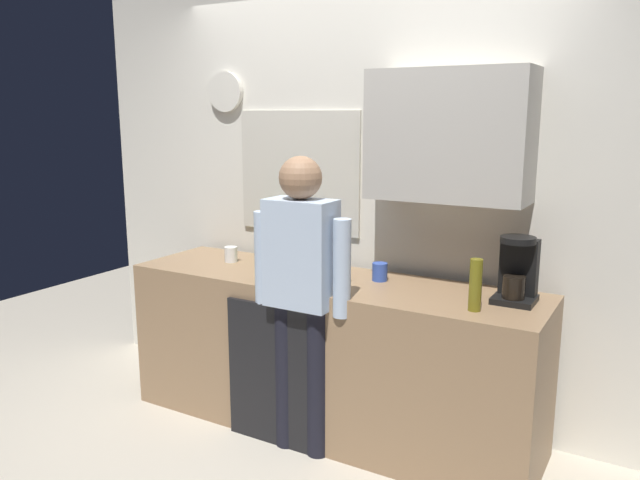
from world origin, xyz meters
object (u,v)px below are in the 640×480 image
cup_yellow_cup (283,263)px  cup_white_mug (231,254)px  person_at_sink (301,282)px  bottle_clear_soda (269,239)px  coffee_maker (517,272)px  potted_plant (279,261)px  bottle_olive_oil (475,285)px  bottle_dark_sauce (307,269)px  storage_canister (290,250)px  cup_blue_mug (380,272)px  mixing_bowl (323,262)px

cup_yellow_cup → cup_white_mug: cup_white_mug is taller
person_at_sink → bottle_clear_soda: bearing=132.6°
bottle_clear_soda → cup_yellow_cup: (0.21, -0.16, -0.10)m
coffee_maker → cup_yellow_cup: 1.35m
bottle_clear_soda → potted_plant: bearing=-50.1°
coffee_maker → bottle_olive_oil: (-0.13, -0.25, -0.02)m
bottle_dark_sauce → bottle_olive_oil: bearing=1.3°
cup_white_mug → storage_canister: (0.35, 0.14, 0.04)m
bottle_clear_soda → potted_plant: bottle_clear_soda is taller
coffee_maker → cup_blue_mug: bearing=179.0°
coffee_maker → person_at_sink: person_at_sink is taller
mixing_bowl → storage_canister: size_ratio=1.29×
mixing_bowl → cup_yellow_cup: bearing=-137.6°
cup_yellow_cup → bottle_dark_sauce: bearing=-35.4°
cup_yellow_cup → storage_canister: storage_canister is taller
cup_blue_mug → person_at_sink: size_ratio=0.06×
cup_white_mug → mixing_bowl: cup_white_mug is taller
cup_white_mug → mixing_bowl: size_ratio=0.43×
bottle_dark_sauce → person_at_sink: (0.04, -0.12, -0.04)m
cup_yellow_cup → person_at_sink: (0.34, -0.34, 0.01)m
mixing_bowl → person_at_sink: person_at_sink is taller
cup_blue_mug → person_at_sink: (-0.26, -0.41, 0.00)m
cup_blue_mug → storage_canister: size_ratio=0.59×
storage_canister → mixing_bowl: bearing=1.6°
cup_yellow_cup → storage_canister: 0.17m
bottle_dark_sauce → bottle_clear_soda: (-0.51, 0.38, 0.05)m
bottle_dark_sauce → cup_blue_mug: bearing=43.9°
mixing_bowl → potted_plant: 0.45m
bottle_dark_sauce → person_at_sink: bearing=-73.0°
cup_white_mug → storage_canister: size_ratio=0.56×
bottle_dark_sauce → storage_canister: 0.51m
bottle_olive_oil → mixing_bowl: 1.09m
bottle_dark_sauce → cup_yellow_cup: bearing=144.6°
cup_white_mug → storage_canister: 0.38m
cup_blue_mug → storage_canister: 0.65m
cup_white_mug → mixing_bowl: (0.58, 0.15, -0.01)m
cup_blue_mug → person_at_sink: 0.49m
bottle_olive_oil → mixing_bowl: size_ratio=1.14×
cup_yellow_cup → mixing_bowl: bearing=42.4°
cup_white_mug → coffee_maker: bearing=1.4°
cup_yellow_cup → storage_canister: size_ratio=0.50×
coffee_maker → cup_yellow_cup: size_ratio=3.88×
coffee_maker → cup_white_mug: bearing=-178.6°
mixing_bowl → coffee_maker: bearing=-5.1°
cup_blue_mug → coffee_maker: bearing=-1.0°
cup_yellow_cup → potted_plant: size_ratio=0.37×
bottle_clear_soda → person_at_sink: (0.55, -0.50, -0.09)m
cup_yellow_cup → cup_white_mug: bearing=177.4°
potted_plant → cup_yellow_cup: bearing=119.5°
cup_yellow_cup → mixing_bowl: 0.24m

